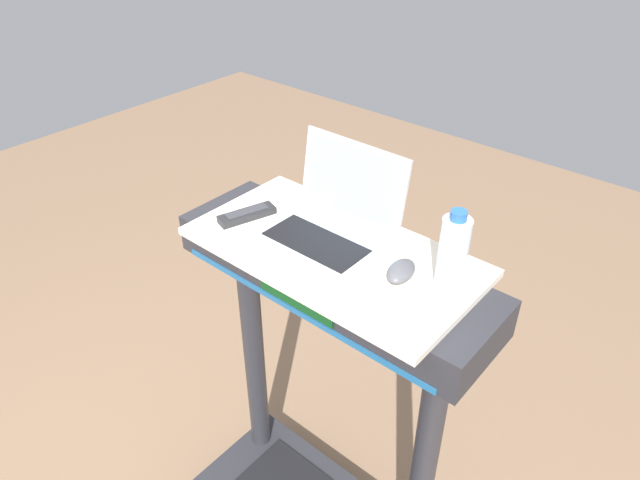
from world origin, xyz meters
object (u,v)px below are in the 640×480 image
object	(u,v)px
tv_remote	(247,214)
laptop	(330,223)
computer_mouse	(401,271)
water_bottle	(453,252)

from	to	relation	value
tv_remote	laptop	bearing A→B (deg)	16.02
laptop	computer_mouse	bearing A→B (deg)	-1.51
computer_mouse	laptop	bearing A→B (deg)	165.65
laptop	water_bottle	world-z (taller)	laptop
computer_mouse	water_bottle	size ratio (longest dim) A/B	0.50
tv_remote	water_bottle	bearing A→B (deg)	9.61
computer_mouse	tv_remote	size ratio (longest dim) A/B	0.60
computer_mouse	tv_remote	world-z (taller)	computer_mouse
tv_remote	computer_mouse	bearing A→B (deg)	6.31
computer_mouse	water_bottle	world-z (taller)	water_bottle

